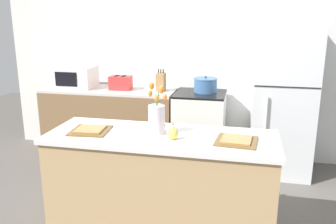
{
  "coord_description": "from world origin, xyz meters",
  "views": [
    {
      "loc": [
        0.62,
        -2.56,
        1.79
      ],
      "look_at": [
        0.0,
        0.25,
        1.03
      ],
      "focal_mm": 38.0,
      "sensor_mm": 36.0,
      "label": 1
    }
  ],
  "objects": [
    {
      "name": "cooking_pot",
      "position": [
        0.15,
        1.65,
        1.0
      ],
      "size": [
        0.28,
        0.28,
        0.19
      ],
      "color": "#386093",
      "rests_on": "stove_range"
    },
    {
      "name": "flower_vase",
      "position": [
        -0.04,
        0.03,
        1.04
      ],
      "size": [
        0.16,
        0.14,
        0.4
      ],
      "color": "silver",
      "rests_on": "kitchen_island"
    },
    {
      "name": "back_wall",
      "position": [
        0.0,
        2.0,
        1.35
      ],
      "size": [
        5.2,
        0.08,
        2.7
      ],
      "color": "silver",
      "rests_on": "ground_plane"
    },
    {
      "name": "stove_range",
      "position": [
        0.1,
        1.6,
        0.46
      ],
      "size": [
        0.6,
        0.61,
        0.92
      ],
      "color": "silver",
      "rests_on": "ground_plane"
    },
    {
      "name": "toaster",
      "position": [
        -0.9,
        1.59,
        1.0
      ],
      "size": [
        0.28,
        0.18,
        0.17
      ],
      "color": "red",
      "rests_on": "back_counter"
    },
    {
      "name": "refrigerator",
      "position": [
        1.05,
        1.6,
        0.88
      ],
      "size": [
        0.68,
        0.67,
        1.75
      ],
      "color": "silver",
      "rests_on": "ground_plane"
    },
    {
      "name": "plate_setting_left",
      "position": [
        -0.58,
        -0.03,
        0.92
      ],
      "size": [
        0.32,
        0.32,
        0.02
      ],
      "color": "brown",
      "rests_on": "kitchen_island"
    },
    {
      "name": "kitchen_island",
      "position": [
        0.0,
        0.0,
        0.45
      ],
      "size": [
        1.8,
        0.66,
        0.91
      ],
      "color": "tan",
      "rests_on": "ground_plane"
    },
    {
      "name": "microwave",
      "position": [
        -1.51,
        1.6,
        1.05
      ],
      "size": [
        0.48,
        0.37,
        0.27
      ],
      "color": "white",
      "rests_on": "back_counter"
    },
    {
      "name": "pear_figurine",
      "position": [
        0.11,
        -0.09,
        0.96
      ],
      "size": [
        0.08,
        0.08,
        0.13
      ],
      "color": "#E5CC4C",
      "rests_on": "kitchen_island"
    },
    {
      "name": "plate_setting_right",
      "position": [
        0.58,
        -0.03,
        0.92
      ],
      "size": [
        0.32,
        0.32,
        0.02
      ],
      "color": "brown",
      "rests_on": "kitchen_island"
    },
    {
      "name": "knife_block",
      "position": [
        -0.39,
        1.61,
        1.03
      ],
      "size": [
        0.1,
        0.14,
        0.27
      ],
      "color": "#A37547",
      "rests_on": "back_counter"
    },
    {
      "name": "back_counter",
      "position": [
        -1.06,
        1.6,
        0.46
      ],
      "size": [
        1.68,
        0.6,
        0.92
      ],
      "color": "brown",
      "rests_on": "ground_plane"
    }
  ]
}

